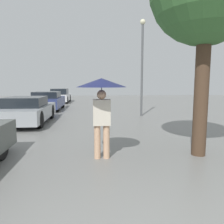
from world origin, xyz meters
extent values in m
cylinder|color=tan|center=(-0.30, 3.51, 0.39)|extent=(0.14, 0.14, 0.77)
cylinder|color=tan|center=(-0.09, 3.51, 0.39)|extent=(0.14, 0.14, 0.77)
cube|color=beige|center=(-0.19, 3.51, 1.06)|extent=(0.39, 0.22, 0.58)
sphere|color=tan|center=(-0.19, 3.51, 1.45)|extent=(0.21, 0.21, 0.21)
cylinder|color=#515456|center=(-0.19, 3.51, 1.31)|extent=(0.02, 0.02, 0.62)
cone|color=#191E4C|center=(-0.19, 3.51, 1.72)|extent=(1.12, 1.12, 0.20)
cube|color=#9EA3A8|center=(-3.19, 8.34, 0.46)|extent=(1.75, 3.95, 0.56)
cube|color=black|center=(-3.19, 8.14, 0.94)|extent=(1.49, 1.78, 0.40)
cylinder|color=black|center=(-3.97, 9.56, 0.33)|extent=(0.18, 0.67, 0.67)
cylinder|color=black|center=(-2.40, 9.56, 0.33)|extent=(0.18, 0.67, 0.67)
cylinder|color=black|center=(-2.40, 7.11, 0.33)|extent=(0.18, 0.67, 0.67)
cube|color=navy|center=(-3.30, 13.30, 0.49)|extent=(1.81, 3.87, 0.60)
cube|color=black|center=(-3.30, 13.10, 0.98)|extent=(1.54, 1.74, 0.40)
cylinder|color=black|center=(-4.12, 14.50, 0.34)|extent=(0.18, 0.68, 0.68)
cylinder|color=black|center=(-2.48, 14.50, 0.34)|extent=(0.18, 0.68, 0.68)
cylinder|color=black|center=(-4.12, 12.10, 0.34)|extent=(0.18, 0.68, 0.68)
cylinder|color=black|center=(-2.48, 12.10, 0.34)|extent=(0.18, 0.68, 0.68)
cube|color=silver|center=(-3.27, 18.99, 0.46)|extent=(1.60, 4.05, 0.58)
cube|color=black|center=(-3.27, 18.78, 1.00)|extent=(1.36, 1.82, 0.50)
cylinder|color=black|center=(-3.99, 20.24, 0.31)|extent=(0.18, 0.61, 0.61)
cylinder|color=black|center=(-2.55, 20.24, 0.31)|extent=(0.18, 0.61, 0.61)
cylinder|color=black|center=(-3.99, 17.73, 0.31)|extent=(0.18, 0.61, 0.61)
cylinder|color=black|center=(-2.55, 17.73, 0.31)|extent=(0.18, 0.61, 0.61)
cylinder|color=#473323|center=(2.12, 3.53, 1.55)|extent=(0.32, 0.32, 3.11)
cylinder|color=#515456|center=(2.19, 9.91, 2.34)|extent=(0.11, 0.11, 4.68)
sphere|color=beige|center=(2.19, 9.91, 4.77)|extent=(0.27, 0.27, 0.27)
camera|label=1|loc=(-0.41, -1.31, 1.70)|focal=35.00mm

